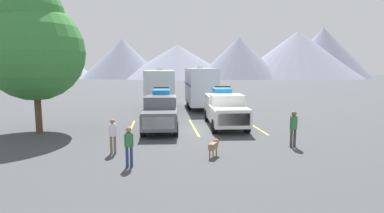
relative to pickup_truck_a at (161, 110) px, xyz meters
The scene contains 14 objects.
ground_plane 2.45m from the pickup_truck_a, 18.31° to the right, with size 240.00×240.00×0.00m, color #3F4244.
pickup_truck_a is the anchor object (origin of this frame).
pickup_truck_b 4.13m from the pickup_truck_a, ahead, with size 2.43×5.97×2.53m.
lot_stripe_a 2.18m from the pickup_truck_a, behind, with size 0.12×5.50×0.01m, color gold.
lot_stripe_b 2.36m from the pickup_truck_a, ahead, with size 0.12×5.50×0.01m, color gold.
lot_stripe_c 6.09m from the pickup_truck_a, ahead, with size 0.12×5.50×0.01m, color gold.
camper_trailer_a 9.19m from the pickup_truck_a, 90.16° to the left, with size 2.58×8.87×3.79m.
camper_trailer_b 9.48m from the pickup_truck_a, 67.32° to the left, with size 2.44×8.16×3.97m.
person_a 5.84m from the pickup_truck_a, 111.56° to the right, with size 0.34×0.21×1.56m.
person_b 8.12m from the pickup_truck_a, 40.14° to the right, with size 0.38×0.24×1.74m.
person_c 7.47m from the pickup_truck_a, 99.75° to the right, with size 0.34×0.22×1.57m.
dog 6.72m from the pickup_truck_a, 70.73° to the right, with size 0.56×0.82×0.73m.
tree_a 8.18m from the pickup_truck_a, behind, with size 5.54×5.54×8.54m.
mountain_ridge 87.09m from the pickup_truck_a, 84.83° to the left, with size 156.21×44.59×17.62m.
Camera 1 is at (-2.17, -18.22, 3.80)m, focal length 28.73 mm.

